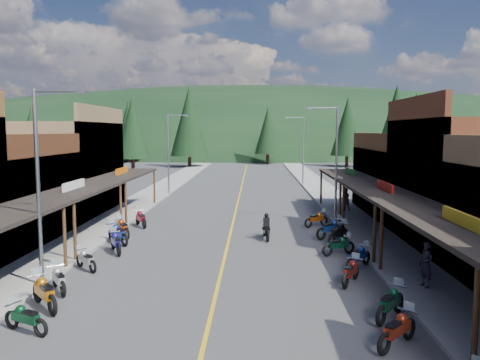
# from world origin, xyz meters

# --- Properties ---
(ground) EXTENTS (220.00, 220.00, 0.00)m
(ground) POSITION_xyz_m (0.00, 0.00, 0.00)
(ground) COLOR #38383A
(ground) RESTS_ON ground
(centerline) EXTENTS (0.15, 90.00, 0.01)m
(centerline) POSITION_xyz_m (0.00, 20.00, 0.01)
(centerline) COLOR gold
(centerline) RESTS_ON ground
(sidewalk_west) EXTENTS (3.40, 94.00, 0.15)m
(sidewalk_west) POSITION_xyz_m (-8.70, 20.00, 0.07)
(sidewalk_west) COLOR gray
(sidewalk_west) RESTS_ON ground
(sidewalk_east) EXTENTS (3.40, 94.00, 0.15)m
(sidewalk_east) POSITION_xyz_m (8.70, 20.00, 0.07)
(sidewalk_east) COLOR gray
(sidewalk_east) RESTS_ON ground
(shop_west_3) EXTENTS (10.90, 10.20, 8.20)m
(shop_west_3) POSITION_xyz_m (-13.78, 11.30, 3.52)
(shop_west_3) COLOR brown
(shop_west_3) RESTS_ON ground
(shop_east_2) EXTENTS (10.90, 9.00, 8.20)m
(shop_east_2) POSITION_xyz_m (13.78, 1.70, 3.52)
(shop_east_2) COLOR #562B19
(shop_east_2) RESTS_ON ground
(shop_east_3) EXTENTS (10.90, 10.20, 6.20)m
(shop_east_3) POSITION_xyz_m (13.75, 11.30, 2.53)
(shop_east_3) COLOR #4C2D16
(shop_east_3) RESTS_ON ground
(streetlight_0) EXTENTS (2.16, 0.18, 8.00)m
(streetlight_0) POSITION_xyz_m (-6.95, -6.00, 4.46)
(streetlight_0) COLOR gray
(streetlight_0) RESTS_ON ground
(streetlight_1) EXTENTS (2.16, 0.18, 8.00)m
(streetlight_1) POSITION_xyz_m (-6.95, 22.00, 4.46)
(streetlight_1) COLOR gray
(streetlight_1) RESTS_ON ground
(streetlight_2) EXTENTS (2.16, 0.18, 8.00)m
(streetlight_2) POSITION_xyz_m (6.95, 8.00, 4.46)
(streetlight_2) COLOR gray
(streetlight_2) RESTS_ON ground
(streetlight_3) EXTENTS (2.16, 0.18, 8.00)m
(streetlight_3) POSITION_xyz_m (6.95, 30.00, 4.46)
(streetlight_3) COLOR gray
(streetlight_3) RESTS_ON ground
(ridge_hill) EXTENTS (310.00, 140.00, 60.00)m
(ridge_hill) POSITION_xyz_m (0.00, 135.00, 0.00)
(ridge_hill) COLOR black
(ridge_hill) RESTS_ON ground
(pine_0) EXTENTS (5.04, 5.04, 11.00)m
(pine_0) POSITION_xyz_m (-40.00, 62.00, 6.48)
(pine_0) COLOR black
(pine_0) RESTS_ON ground
(pine_1) EXTENTS (5.88, 5.88, 12.50)m
(pine_1) POSITION_xyz_m (-24.00, 70.00, 7.24)
(pine_1) COLOR black
(pine_1) RESTS_ON ground
(pine_2) EXTENTS (6.72, 6.72, 14.00)m
(pine_2) POSITION_xyz_m (-10.00, 58.00, 7.99)
(pine_2) COLOR black
(pine_2) RESTS_ON ground
(pine_3) EXTENTS (5.04, 5.04, 11.00)m
(pine_3) POSITION_xyz_m (4.00, 66.00, 6.48)
(pine_3) COLOR black
(pine_3) RESTS_ON ground
(pine_4) EXTENTS (5.88, 5.88, 12.50)m
(pine_4) POSITION_xyz_m (18.00, 60.00, 7.24)
(pine_4) COLOR black
(pine_4) RESTS_ON ground
(pine_5) EXTENTS (6.72, 6.72, 14.00)m
(pine_5) POSITION_xyz_m (34.00, 72.00, 7.99)
(pine_5) COLOR black
(pine_5) RESTS_ON ground
(pine_7) EXTENTS (5.88, 5.88, 12.50)m
(pine_7) POSITION_xyz_m (-32.00, 76.00, 7.24)
(pine_7) COLOR black
(pine_7) RESTS_ON ground
(pine_8) EXTENTS (4.48, 4.48, 10.00)m
(pine_8) POSITION_xyz_m (-22.00, 40.00, 5.98)
(pine_8) COLOR black
(pine_8) RESTS_ON ground
(pine_9) EXTENTS (4.93, 4.93, 10.80)m
(pine_9) POSITION_xyz_m (24.00, 45.00, 6.38)
(pine_9) COLOR black
(pine_9) RESTS_ON ground
(pine_10) EXTENTS (5.38, 5.38, 11.60)m
(pine_10) POSITION_xyz_m (-18.00, 50.00, 6.78)
(pine_10) COLOR black
(pine_10) RESTS_ON ground
(pine_11) EXTENTS (5.82, 5.82, 12.40)m
(pine_11) POSITION_xyz_m (20.00, 38.00, 7.19)
(pine_11) COLOR black
(pine_11) RESTS_ON ground
(bike_west_3) EXTENTS (1.96, 1.37, 1.07)m
(bike_west_3) POSITION_xyz_m (-5.70, -10.20, 0.53)
(bike_west_3) COLOR #0B391D
(bike_west_3) RESTS_ON ground
(bike_west_4) EXTENTS (2.12, 2.25, 1.33)m
(bike_west_4) POSITION_xyz_m (-6.01, -8.19, 0.66)
(bike_west_4) COLOR #AA5E0C
(bike_west_4) RESTS_ON ground
(bike_west_5) EXTENTS (1.67, 1.99, 1.13)m
(bike_west_5) POSITION_xyz_m (-6.24, -6.42, 0.56)
(bike_west_5) COLOR #A9A9AE
(bike_west_5) RESTS_ON ground
(bike_west_6) EXTENTS (1.76, 1.75, 1.07)m
(bike_west_6) POSITION_xyz_m (-6.21, -3.50, 0.53)
(bike_west_6) COLOR #9B9BA0
(bike_west_6) RESTS_ON ground
(bike_west_7) EXTENTS (1.63, 2.25, 1.23)m
(bike_west_7) POSITION_xyz_m (-5.74, -0.45, 0.62)
(bike_west_7) COLOR navy
(bike_west_7) RESTS_ON ground
(bike_west_8) EXTENTS (2.09, 2.22, 1.31)m
(bike_west_8) POSITION_xyz_m (-6.21, 1.52, 0.65)
(bike_west_8) COLOR navy
(bike_west_8) RESTS_ON ground
(bike_west_9) EXTENTS (1.86, 2.23, 1.26)m
(bike_west_9) POSITION_xyz_m (-6.43, 3.20, 0.63)
(bike_west_9) COLOR #9C330B
(bike_west_9) RESTS_ON ground
(bike_west_10) EXTENTS (1.69, 2.23, 1.23)m
(bike_west_10) POSITION_xyz_m (-6.07, 6.29, 0.62)
(bike_west_10) COLOR maroon
(bike_west_10) RESTS_ON ground
(bike_east_3) EXTENTS (1.94, 1.94, 1.17)m
(bike_east_3) POSITION_xyz_m (5.72, -10.81, 0.59)
(bike_east_3) COLOR maroon
(bike_east_3) RESTS_ON ground
(bike_east_4) EXTENTS (1.88, 2.15, 1.23)m
(bike_east_4) POSITION_xyz_m (6.11, -8.73, 0.62)
(bike_east_4) COLOR #0B3922
(bike_east_4) RESTS_ON ground
(bike_east_5) EXTENTS (1.56, 2.10, 1.16)m
(bike_east_5) POSITION_xyz_m (5.52, -5.07, 0.58)
(bike_east_5) COLOR maroon
(bike_east_5) RESTS_ON ground
(bike_east_6) EXTENTS (1.85, 1.98, 1.16)m
(bike_east_6) POSITION_xyz_m (6.37, -2.73, 0.58)
(bike_east_6) COLOR navy
(bike_east_6) RESTS_ON ground
(bike_east_7) EXTENTS (2.03, 1.48, 1.12)m
(bike_east_7) POSITION_xyz_m (5.82, -0.51, 0.56)
(bike_east_7) COLOR #0B3923
(bike_east_7) RESTS_ON ground
(bike_east_8) EXTENTS (1.94, 2.27, 1.29)m
(bike_east_8) POSITION_xyz_m (6.26, 2.04, 0.64)
(bike_east_8) COLOR black
(bike_east_8) RESTS_ON ground
(bike_east_9) EXTENTS (2.29, 1.99, 1.31)m
(bike_east_9) POSITION_xyz_m (6.04, 3.26, 0.66)
(bike_east_9) COLOR navy
(bike_east_9) RESTS_ON ground
(bike_east_10) EXTENTS (2.01, 1.74, 1.15)m
(bike_east_10) POSITION_xyz_m (5.62, 6.63, 0.57)
(bike_east_10) COLOR #AD460C
(bike_east_10) RESTS_ON ground
(rider_on_bike) EXTENTS (0.89, 2.16, 1.61)m
(rider_on_bike) POSITION_xyz_m (2.20, 2.95, 0.64)
(rider_on_bike) COLOR black
(rider_on_bike) RESTS_ON ground
(pedestrian_east_a) EXTENTS (0.64, 0.78, 1.85)m
(pedestrian_east_a) POSITION_xyz_m (8.35, -5.78, 1.08)
(pedestrian_east_a) COLOR #231F2E
(pedestrian_east_a) RESTS_ON sidewalk_east
(pedestrian_east_b) EXTENTS (0.98, 0.73, 1.79)m
(pedestrian_east_b) POSITION_xyz_m (8.60, 12.37, 1.05)
(pedestrian_east_b) COLOR brown
(pedestrian_east_b) RESTS_ON sidewalk_east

